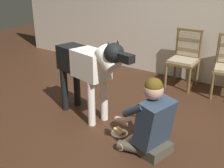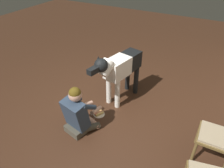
% 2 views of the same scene
% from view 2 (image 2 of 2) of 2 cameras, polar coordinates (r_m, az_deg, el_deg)
% --- Properties ---
extents(ground_plane, '(14.21, 14.21, 0.00)m').
position_cam_2_polar(ground_plane, '(4.08, -3.98, -7.08)').
color(ground_plane, '#3C2316').
extents(dining_chair_left_of_pair, '(0.47, 0.47, 0.98)m').
position_cam_2_polar(dining_chair_left_of_pair, '(3.27, 28.39, -12.05)').
color(dining_chair_left_of_pair, brown).
rests_on(dining_chair_left_of_pair, ground).
extents(person_sitting_on_floor, '(0.70, 0.57, 0.88)m').
position_cam_2_polar(person_sitting_on_floor, '(3.50, -9.33, -7.93)').
color(person_sitting_on_floor, '#454136').
rests_on(person_sitting_on_floor, ground).
extents(large_dog, '(1.45, 0.48, 1.16)m').
position_cam_2_polar(large_dog, '(3.89, 2.05, 4.33)').
color(large_dog, white).
rests_on(large_dog, ground).
extents(hot_dog_on_plate, '(0.22, 0.22, 0.06)m').
position_cam_2_polar(hot_dog_on_plate, '(3.96, -3.63, -8.07)').
color(hot_dog_on_plate, silver).
rests_on(hot_dog_on_plate, ground).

